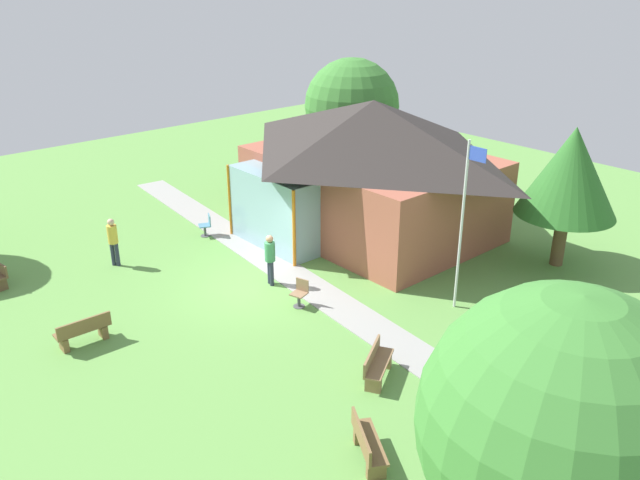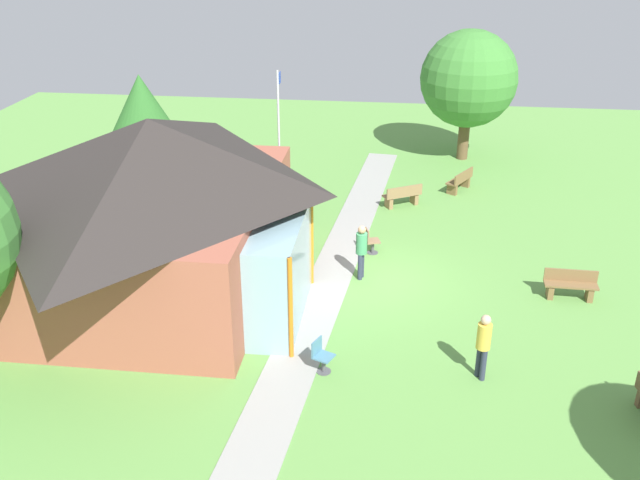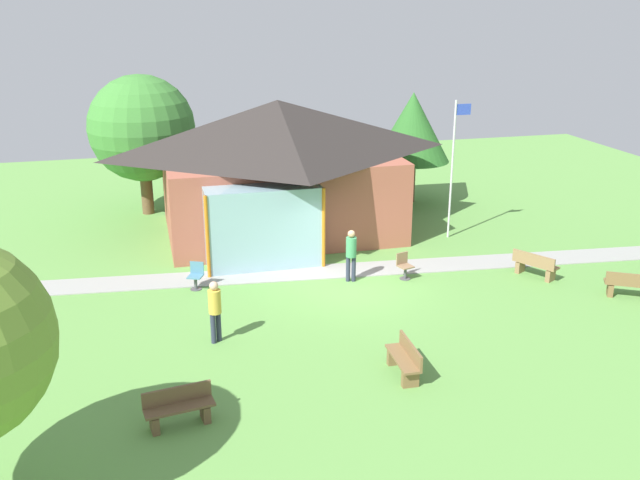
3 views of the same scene
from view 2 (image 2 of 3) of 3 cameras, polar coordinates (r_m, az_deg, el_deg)
The scene contains 13 objects.
ground_plane at distance 21.51m, azimuth 4.51°, elevation -3.28°, with size 44.00×44.00×0.00m, color #609947.
pavilion at distance 20.46m, azimuth -12.80°, elevation 2.87°, with size 9.64×8.11×5.13m.
footpath at distance 21.59m, azimuth 0.82°, elevation -3.05°, with size 24.57×1.30×0.03m, color #999993.
flagpole at distance 25.46m, azimuth -3.33°, elevation 8.43°, with size 0.64×0.08×5.24m.
bench_lawn_far_right at distance 28.76m, azimuth 11.28°, elevation 4.70°, with size 1.52×1.14×0.84m.
bench_front_center at distance 21.59m, azimuth 19.63°, elevation -3.48°, with size 0.48×1.51×0.84m.
bench_mid_right at distance 26.86m, azimuth 6.70°, elevation 3.55°, with size 1.14×1.52×0.84m.
patio_chair_lawn_spare at distance 23.00m, azimuth 4.15°, elevation -0.13°, with size 0.55×0.55×0.86m.
patio_chair_west at distance 17.26m, azimuth 0.12°, elevation -9.44°, with size 0.58×0.58×0.86m.
visitor_on_path at distance 21.16m, azimuth 3.38°, elevation -0.65°, with size 0.34×0.34×1.74m.
visitor_strolling_lawn at distance 17.14m, azimuth 13.11°, elevation -8.03°, with size 0.34×0.34×1.74m.
tree_behind_pavilion_right at distance 27.07m, azimuth -14.17°, elevation 9.72°, with size 3.35×3.35×4.89m.
tree_far_east at distance 31.87m, azimuth 11.96°, elevation 12.64°, with size 4.20×4.20×5.72m.
Camera 2 is at (-18.92, -0.60, 10.21)m, focal length 39.49 mm.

